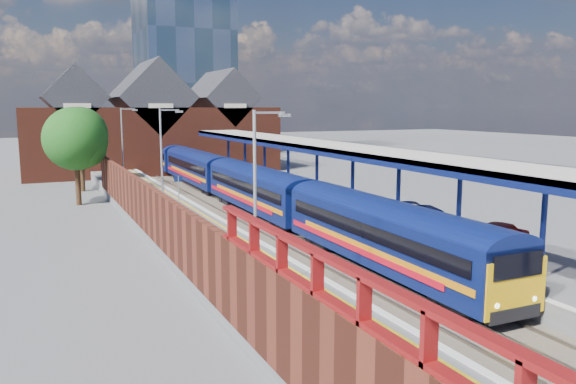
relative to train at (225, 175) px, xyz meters
name	(u,v)px	position (x,y,z in m)	size (l,w,h in m)	color
ground	(222,207)	(-1.49, -3.80, -2.12)	(240.00, 240.00, 0.00)	#5B5B5E
ballast_bed	(270,231)	(-1.49, -13.80, -2.09)	(6.00, 76.00, 0.06)	#473D33
rails	(270,230)	(-1.49, -13.80, -2.00)	(4.51, 76.00, 0.14)	slate
left_platform	(187,232)	(-6.99, -13.80, -1.62)	(5.00, 76.00, 1.00)	#565659
right_platform	(349,217)	(4.51, -13.80, -1.62)	(6.00, 76.00, 1.00)	#565659
coping_left	(224,221)	(-4.64, -13.80, -1.10)	(0.30, 76.00, 0.05)	silver
coping_right	(313,213)	(1.66, -13.80, -1.10)	(0.30, 76.00, 0.05)	silver
yellow_line	(215,222)	(-5.24, -13.80, -1.12)	(0.14, 76.00, 0.01)	yellow
train	(225,175)	(0.00, 0.00, 0.00)	(2.94, 65.92, 3.45)	#0B164F
canopy	(330,147)	(3.99, -11.85, 3.13)	(4.50, 52.00, 4.48)	#0E1955
lamp_post_b	(258,192)	(-7.86, -27.80, 2.87)	(1.48, 0.18, 7.00)	#A5A8AA
lamp_post_c	(164,157)	(-7.86, -11.80, 2.87)	(1.48, 0.18, 7.00)	#A5A8AA
lamp_post_d	(124,142)	(-7.86, 4.20, 2.87)	(1.48, 0.18, 7.00)	#A5A8AA
platform_sign	(179,188)	(-6.49, -9.80, 0.57)	(0.55, 0.08, 2.50)	#A5A8AA
brick_wall	(168,225)	(-9.59, -20.27, 0.33)	(0.35, 50.00, 3.86)	#5D2518
station_building	(151,128)	(-1.49, 24.19, 3.33)	(30.00, 12.12, 13.78)	#5D2518
glass_tower	(183,32)	(8.51, 46.20, 18.08)	(14.20, 14.20, 40.30)	#445F76
tree_near	(78,141)	(-11.84, 2.10, 3.23)	(5.20, 5.20, 8.10)	#382314
tree_far	(82,136)	(-10.84, 10.10, 3.23)	(5.20, 5.20, 8.10)	#382314
parked_car_red	(500,235)	(5.76, -26.36, -0.38)	(1.76, 4.38, 1.49)	maroon
parked_car_dark	(447,227)	(4.94, -23.37, -0.50)	(1.73, 4.26, 1.24)	black
parked_car_blue	(414,210)	(6.84, -17.96, -0.59)	(1.77, 3.84, 1.07)	navy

